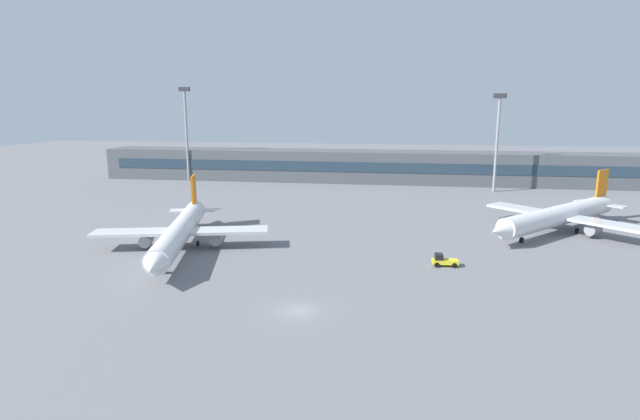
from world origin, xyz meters
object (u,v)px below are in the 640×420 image
(airplane_mid, at_px, (559,216))
(floodlight_tower_west, at_px, (497,136))
(floodlight_tower_east, at_px, (186,128))
(airplane_near, at_px, (180,232))
(baggage_tug_yellow, at_px, (443,260))

(airplane_mid, bearing_deg, floodlight_tower_west, 94.77)
(airplane_mid, xyz_separation_m, floodlight_tower_east, (-89.53, 49.00, 12.56))
(airplane_near, height_order, floodlight_tower_east, floodlight_tower_east)
(baggage_tug_yellow, height_order, floodlight_tower_east, floodlight_tower_east)
(airplane_mid, xyz_separation_m, baggage_tug_yellow, (-21.63, -22.68, -2.24))
(airplane_near, relative_size, floodlight_tower_east, 1.42)
(floodlight_tower_west, distance_m, floodlight_tower_east, 86.21)
(airplane_near, relative_size, baggage_tug_yellow, 10.52)
(airplane_mid, distance_m, floodlight_tower_east, 102.83)
(baggage_tug_yellow, bearing_deg, floodlight_tower_west, 74.54)
(airplane_mid, distance_m, baggage_tug_yellow, 31.42)
(airplane_near, height_order, airplane_mid, airplane_mid)
(airplane_near, height_order, baggage_tug_yellow, airplane_near)
(baggage_tug_yellow, bearing_deg, floodlight_tower_east, 133.45)
(floodlight_tower_west, relative_size, floodlight_tower_east, 0.92)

